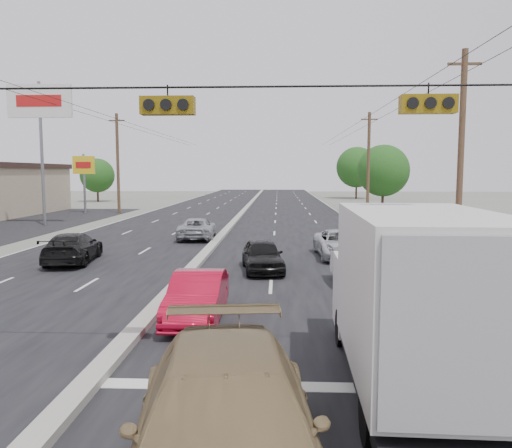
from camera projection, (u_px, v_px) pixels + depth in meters
The scene contains 22 objects.
ground at pixel (101, 374), 10.33m from camera, with size 200.00×200.00×0.00m, color #606356.
road_surface at pixel (233, 224), 40.14m from camera, with size 20.00×160.00×0.02m, color black.
center_median at pixel (233, 223), 40.13m from camera, with size 0.50×160.00×0.20m, color gray.
utility_pole_left_c at pixel (118, 163), 50.11m from camera, with size 1.60×0.30×10.00m.
utility_pole_right_b at pixel (461, 153), 24.15m from camera, with size 1.60×0.30×10.00m.
utility_pole_right_c at pixel (368, 163), 48.99m from camera, with size 1.60×0.30×10.00m.
traffic_signals at pixel (163, 104), 9.70m from camera, with size 25.00×0.30×0.54m.
pole_sign_billboard at pixel (40, 110), 37.89m from camera, with size 5.00×0.25×11.00m.
pole_sign_far at pixel (84, 170), 50.34m from camera, with size 2.20×0.25×6.00m.
tree_left_far at pixel (97, 175), 70.55m from camera, with size 4.80×4.80×6.12m.
tree_right_mid at pixel (383, 171), 53.93m from camera, with size 5.60×5.60×7.14m.
tree_right_far at pixel (357, 167), 78.66m from camera, with size 6.40×6.40×8.16m.
box_truck at pixel (412, 299), 9.39m from camera, with size 2.59×6.93×3.48m.
tan_sedan at pixel (226, 428), 6.43m from camera, with size 2.45×6.04×1.75m, color olive.
red_sedan at pixel (197, 297), 14.01m from camera, with size 1.41×4.05×1.33m, color #B10A25.
queue_car_a at pixel (262, 256), 20.96m from camera, with size 1.58×3.93×1.34m, color black.
queue_car_b at pixel (365, 270), 17.46m from camera, with size 1.56×4.47×1.47m, color white.
queue_car_c at pixel (341, 244), 24.26m from camera, with size 2.21×4.79×1.33m, color #B8B9C0.
queue_car_d at pixel (381, 282), 16.11m from camera, with size 1.75×4.30×1.25m, color #101A53.
queue_car_e at pixel (357, 246), 23.70m from camera, with size 1.54×3.84×1.31m, color maroon.
oncoming_near at pixel (73, 248), 22.97m from camera, with size 1.93×4.75×1.38m, color black.
oncoming_far at pixel (197, 229), 31.11m from camera, with size 2.18×4.72×1.31m, color #93959A.
Camera 1 is at (3.66, -9.80, 4.16)m, focal length 35.00 mm.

